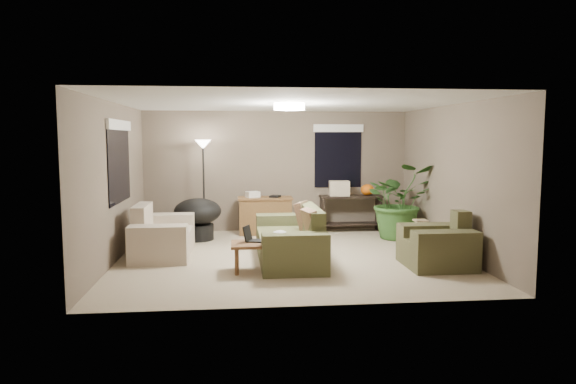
{
  "coord_description": "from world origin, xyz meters",
  "views": [
    {
      "loc": [
        -0.86,
        -8.23,
        1.94
      ],
      "look_at": [
        0.0,
        0.2,
        1.05
      ],
      "focal_mm": 32.0,
      "sensor_mm": 36.0,
      "label": 1
    }
  ],
  "objects": [
    {
      "name": "plastic_bag",
      "position": [
        -0.24,
        -1.01,
        0.52
      ],
      "size": [
        0.3,
        0.27,
        0.21
      ],
      "primitive_type": "ellipsoid",
      "rotation": [
        0.0,
        0.0,
        -0.02
      ],
      "color": "white",
      "rests_on": "coffee_table"
    },
    {
      "name": "cardboard_box",
      "position": [
        1.28,
        2.21,
        0.9
      ],
      "size": [
        0.43,
        0.34,
        0.31
      ],
      "primitive_type": "cube",
      "rotation": [
        0.0,
        0.0,
        -0.08
      ],
      "color": "beige",
      "rests_on": "console_table"
    },
    {
      "name": "window_left",
      "position": [
        -2.73,
        0.3,
        1.78
      ],
      "size": [
        0.05,
        1.56,
        1.33
      ],
      "color": "black",
      "rests_on": "room_shell"
    },
    {
      "name": "houseplant",
      "position": [
        2.28,
        1.34,
        0.57
      ],
      "size": [
        1.32,
        1.47,
        1.15
      ],
      "primitive_type": "imported",
      "color": "#2D5923",
      "rests_on": "ground"
    },
    {
      "name": "main_sofa",
      "position": [
        0.01,
        -0.21,
        0.29
      ],
      "size": [
        0.95,
        2.2,
        0.85
      ],
      "color": "#4C4E2F",
      "rests_on": "ground"
    },
    {
      "name": "throw_pillows",
      "position": [
        0.27,
        -0.21,
        0.65
      ],
      "size": [
        0.4,
        1.4,
        0.47
      ],
      "color": "#8C7251",
      "rests_on": "main_sofa"
    },
    {
      "name": "cat_scratching_post",
      "position": [
        2.4,
        0.48,
        0.21
      ],
      "size": [
        0.32,
        0.32,
        0.5
      ],
      "color": "tan",
      "rests_on": "ground"
    },
    {
      "name": "laptop",
      "position": [
        -0.61,
        -0.76,
        0.48
      ],
      "size": [
        0.43,
        0.31,
        0.24
      ],
      "color": "black",
      "rests_on": "coffee_table"
    },
    {
      "name": "coffee_table",
      "position": [
        -0.44,
        -0.86,
        0.36
      ],
      "size": [
        1.0,
        0.55,
        0.42
      ],
      "color": "brown",
      "rests_on": "ground"
    },
    {
      "name": "desk_papers",
      "position": [
        -0.43,
        2.07,
        0.8
      ],
      "size": [
        0.73,
        0.33,
        0.12
      ],
      "color": "silver",
      "rests_on": "desk"
    },
    {
      "name": "desk",
      "position": [
        -0.27,
        2.08,
        0.38
      ],
      "size": [
        1.1,
        0.5,
        0.75
      ],
      "color": "brown",
      "rests_on": "ground"
    },
    {
      "name": "loveseat",
      "position": [
        -2.11,
        0.35,
        0.3
      ],
      "size": [
        0.9,
        1.6,
        0.85
      ],
      "color": "beige",
      "rests_on": "ground"
    },
    {
      "name": "room_shell",
      "position": [
        0.0,
        0.0,
        1.25
      ],
      "size": [
        5.5,
        5.5,
        5.5
      ],
      "color": "tan",
      "rests_on": "ground"
    },
    {
      "name": "armchair",
      "position": [
        2.17,
        -0.87,
        0.3
      ],
      "size": [
        0.95,
        1.0,
        0.85
      ],
      "color": "#4B4A2D",
      "rests_on": "ground"
    },
    {
      "name": "console_table",
      "position": [
        1.53,
        2.21,
        0.44
      ],
      "size": [
        1.3,
        0.4,
        0.75
      ],
      "color": "black",
      "rests_on": "ground"
    },
    {
      "name": "floor_lamp",
      "position": [
        -1.5,
        2.0,
        1.6
      ],
      "size": [
        0.32,
        0.32,
        1.91
      ],
      "color": "black",
      "rests_on": "ground"
    },
    {
      "name": "window_back",
      "position": [
        1.3,
        2.48,
        1.79
      ],
      "size": [
        1.06,
        0.05,
        1.33
      ],
      "color": "black",
      "rests_on": "room_shell"
    },
    {
      "name": "pumpkin",
      "position": [
        1.88,
        2.21,
        0.87
      ],
      "size": [
        0.28,
        0.28,
        0.23
      ],
      "primitive_type": "ellipsoid",
      "rotation": [
        0.0,
        0.0,
        0.01
      ],
      "color": "orange",
      "rests_on": "console_table"
    },
    {
      "name": "papasan_chair",
      "position": [
        -1.59,
        1.6,
        0.47
      ],
      "size": [
        1.13,
        1.13,
        0.8
      ],
      "color": "black",
      "rests_on": "ground"
    },
    {
      "name": "ceiling_fixture",
      "position": [
        0.0,
        0.0,
        2.44
      ],
      "size": [
        0.5,
        0.5,
        0.1
      ],
      "primitive_type": "cylinder",
      "color": "white",
      "rests_on": "room_shell"
    }
  ]
}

